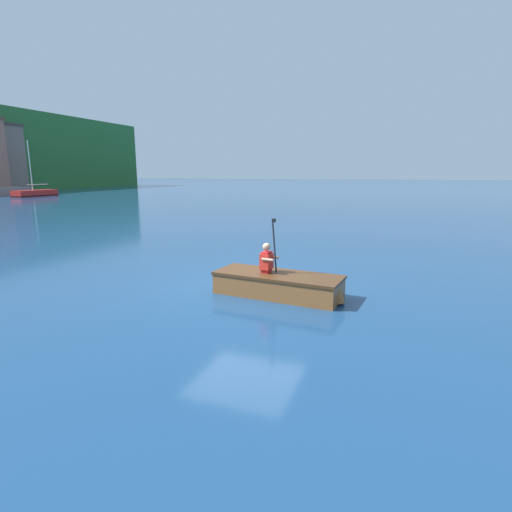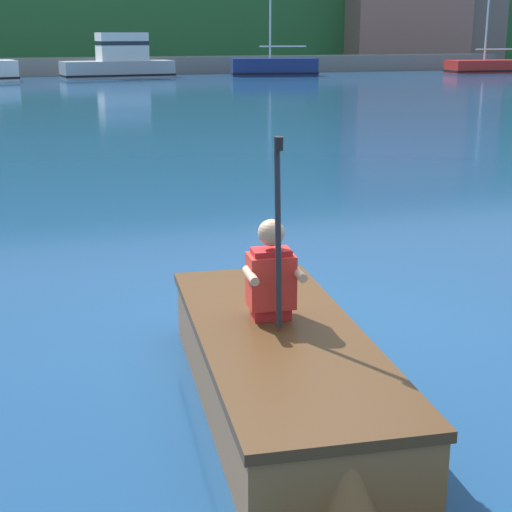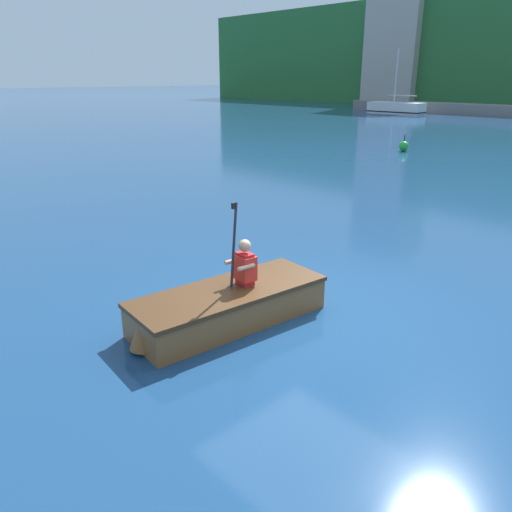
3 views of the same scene
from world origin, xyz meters
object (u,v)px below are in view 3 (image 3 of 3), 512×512
object	(u,v)px
moored_boat_dock_west_end	(396,108)
person_paddler	(244,265)
channel_buoy	(404,146)
rowboat_foreground	(227,304)

from	to	relation	value
moored_boat_dock_west_end	person_paddler	xyz separation A→B (m)	(20.69, -37.11, 0.30)
moored_boat_dock_west_end	channel_buoy	xyz separation A→B (m)	(13.40, -20.86, -0.25)
person_paddler	channel_buoy	distance (m)	17.82
rowboat_foreground	channel_buoy	distance (m)	18.07
person_paddler	rowboat_foreground	bearing A→B (deg)	-95.49
rowboat_foreground	person_paddler	world-z (taller)	person_paddler
moored_boat_dock_west_end	channel_buoy	size ratio (longest dim) A/B	7.59
channel_buoy	person_paddler	bearing A→B (deg)	-65.84
rowboat_foreground	moored_boat_dock_west_end	bearing A→B (deg)	118.92
moored_boat_dock_west_end	rowboat_foreground	world-z (taller)	moored_boat_dock_west_end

